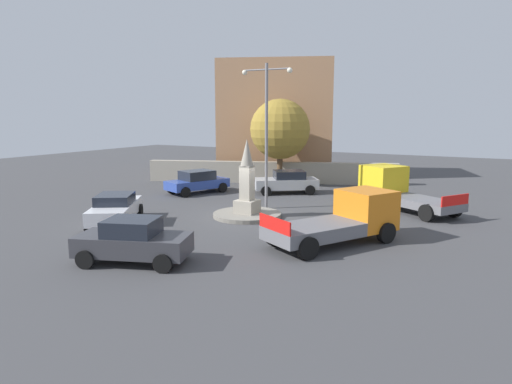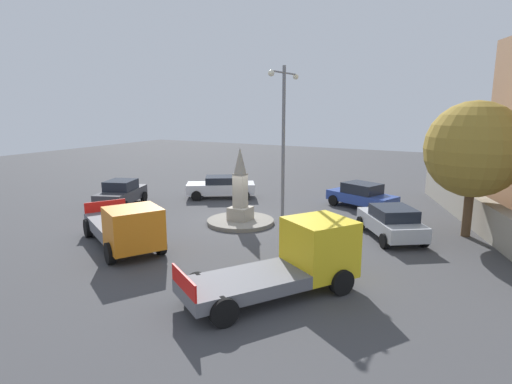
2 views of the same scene
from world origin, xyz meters
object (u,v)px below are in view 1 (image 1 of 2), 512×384
at_px(monument, 247,183).
at_px(car_dark_grey_near_island, 133,241).
at_px(car_silver_approaching, 287,182).
at_px(tree_near_wall, 280,129).
at_px(truck_orange_waiting, 345,219).
at_px(car_blue_parked_left, 197,181).
at_px(truck_yellow_far_side, 396,189).
at_px(streetlamp, 266,122).
at_px(car_white_parked_right, 115,208).
at_px(corner_building, 277,119).

height_order(monument, car_dark_grey_near_island, monument).
bearing_deg(car_silver_approaching, tree_near_wall, 122.82).
bearing_deg(monument, truck_orange_waiting, -20.45).
height_order(car_blue_parked_left, tree_near_wall, tree_near_wall).
bearing_deg(truck_yellow_far_side, truck_orange_waiting, -92.54).
distance_m(car_silver_approaching, truck_yellow_far_side, 7.47).
xyz_separation_m(monument, streetlamp, (-0.11, 2.31, 2.97)).
bearing_deg(car_blue_parked_left, tree_near_wall, 60.65).
bearing_deg(tree_near_wall, truck_orange_waiting, -54.45).
bearing_deg(car_white_parked_right, truck_yellow_far_side, 42.61).
bearing_deg(car_dark_grey_near_island, corner_building, 104.24).
xyz_separation_m(monument, car_white_parked_right, (-4.69, -4.27, -0.97)).
bearing_deg(car_white_parked_right, car_dark_grey_near_island, -39.26).
bearing_deg(car_blue_parked_left, car_dark_grey_near_island, -63.15).
bearing_deg(car_dark_grey_near_island, truck_yellow_far_side, 66.71).
relative_size(car_white_parked_right, car_dark_grey_near_island, 1.09).
bearing_deg(corner_building, truck_orange_waiting, -56.35).
distance_m(truck_yellow_far_side, tree_near_wall, 10.72).
bearing_deg(tree_near_wall, car_white_parked_right, -96.19).
relative_size(streetlamp, car_white_parked_right, 1.68).
bearing_deg(car_white_parked_right, streetlamp, 55.14).
distance_m(car_dark_grey_near_island, car_silver_approaching, 15.54).
bearing_deg(monument, car_white_parked_right, -137.73).
xyz_separation_m(car_blue_parked_left, truck_yellow_far_side, (12.43, 1.11, 0.31)).
bearing_deg(streetlamp, car_white_parked_right, -124.86).
bearing_deg(car_white_parked_right, monument, 42.27).
height_order(car_dark_grey_near_island, tree_near_wall, tree_near_wall).
xyz_separation_m(car_dark_grey_near_island, tree_near_wall, (-3.25, 18.48, 3.23)).
relative_size(monument, corner_building, 0.40).
distance_m(streetlamp, corner_building, 14.14).
bearing_deg(tree_near_wall, monument, -73.11).
height_order(truck_yellow_far_side, tree_near_wall, tree_near_wall).
distance_m(streetlamp, car_silver_approaching, 6.41).
bearing_deg(corner_building, car_white_parked_right, -86.69).
xyz_separation_m(streetlamp, truck_orange_waiting, (5.87, -4.46, -3.72)).
distance_m(streetlamp, car_blue_parked_left, 7.69).
height_order(corner_building, tree_near_wall, corner_building).
xyz_separation_m(car_silver_approaching, truck_orange_waiting, (6.94, -9.42, 0.20)).
relative_size(car_dark_grey_near_island, truck_yellow_far_side, 0.71).
height_order(truck_yellow_far_side, truck_orange_waiting, truck_yellow_far_side).
relative_size(truck_yellow_far_side, corner_building, 0.63).
relative_size(car_dark_grey_near_island, truck_orange_waiting, 0.72).
distance_m(monument, truck_orange_waiting, 6.19).
bearing_deg(car_silver_approaching, streetlamp, -77.80).
xyz_separation_m(car_blue_parked_left, car_silver_approaching, (5.15, 2.72, 0.00)).
relative_size(car_dark_grey_near_island, car_blue_parked_left, 0.96).
distance_m(streetlamp, car_white_parked_right, 8.93).
bearing_deg(car_blue_parked_left, corner_building, 87.28).
bearing_deg(monument, corner_building, 110.90).
distance_m(monument, streetlamp, 3.76).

